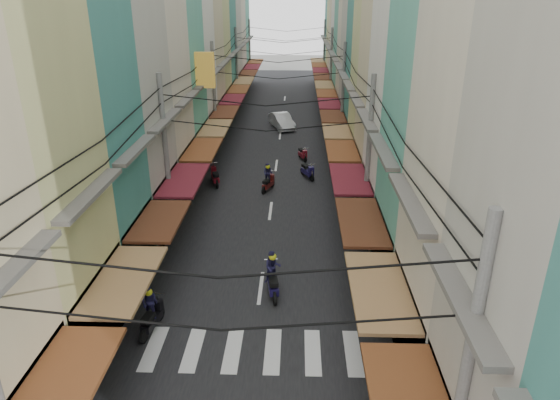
% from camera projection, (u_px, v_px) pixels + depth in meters
% --- Properties ---
extents(ground, '(160.00, 160.00, 0.00)m').
position_uv_depth(ground, '(264.00, 264.00, 22.99)').
color(ground, slate).
rests_on(ground, ground).
extents(road, '(10.00, 80.00, 0.02)m').
position_uv_depth(road, '(279.00, 142.00, 41.40)').
color(road, black).
rests_on(road, ground).
extents(sidewalk_left, '(3.00, 80.00, 0.06)m').
position_uv_depth(sidewalk_left, '(202.00, 141.00, 41.60)').
color(sidewalk_left, gray).
rests_on(sidewalk_left, ground).
extents(sidewalk_right, '(3.00, 80.00, 0.06)m').
position_uv_depth(sidewalk_right, '(358.00, 143.00, 41.18)').
color(sidewalk_right, gray).
rests_on(sidewalk_right, ground).
extents(crosswalk, '(7.55, 2.40, 0.01)m').
position_uv_depth(crosswalk, '(253.00, 350.00, 17.45)').
color(crosswalk, silver).
rests_on(crosswalk, ground).
extents(building_row_left, '(7.80, 67.67, 23.70)m').
position_uv_depth(building_row_left, '(164.00, 19.00, 34.68)').
color(building_row_left, silver).
rests_on(building_row_left, ground).
extents(building_row_right, '(7.80, 68.98, 22.59)m').
position_uv_depth(building_row_right, '(392.00, 26.00, 34.22)').
color(building_row_right, '#387B72').
rests_on(building_row_right, ground).
extents(utility_poles, '(10.20, 66.13, 8.20)m').
position_uv_depth(utility_poles, '(277.00, 70.00, 34.25)').
color(utility_poles, slate).
rests_on(utility_poles, ground).
extents(white_car, '(5.13, 3.32, 1.69)m').
position_uv_depth(white_car, '(282.00, 128.00, 45.58)').
color(white_car, silver).
rests_on(white_car, ground).
extents(bicycle, '(1.85, 1.21, 1.19)m').
position_uv_depth(bicycle, '(424.00, 260.00, 23.34)').
color(bicycle, black).
rests_on(bicycle, ground).
extents(moving_scooters, '(6.43, 22.21, 2.00)m').
position_uv_depth(moving_scooters, '(252.00, 219.00, 26.23)').
color(moving_scooters, black).
rests_on(moving_scooters, ground).
extents(parked_scooters, '(13.03, 15.12, 1.01)m').
position_uv_depth(parked_scooters, '(344.00, 308.00, 19.03)').
color(parked_scooters, black).
rests_on(parked_scooters, ground).
extents(pedestrians, '(11.85, 22.38, 2.25)m').
position_uv_depth(pedestrians, '(167.00, 231.00, 23.80)').
color(pedestrians, black).
rests_on(pedestrians, ground).
extents(market_umbrella, '(2.44, 2.44, 2.58)m').
position_uv_depth(market_umbrella, '(471.00, 336.00, 14.67)').
color(market_umbrella, '#B2B2B7').
rests_on(market_umbrella, ground).
extents(traffic_sign, '(0.10, 0.65, 2.97)m').
position_uv_depth(traffic_sign, '(390.00, 229.00, 21.49)').
color(traffic_sign, slate).
rests_on(traffic_sign, ground).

